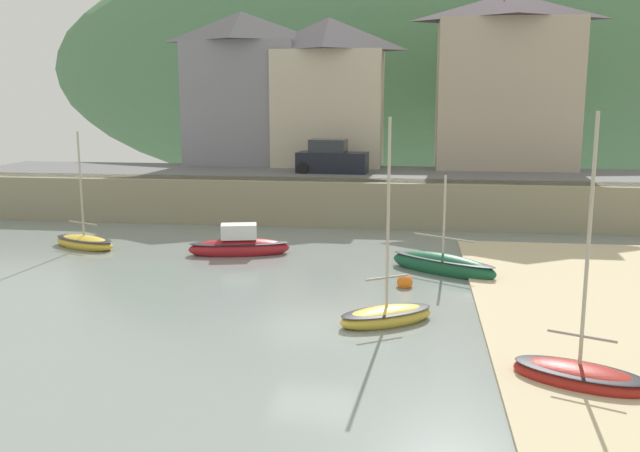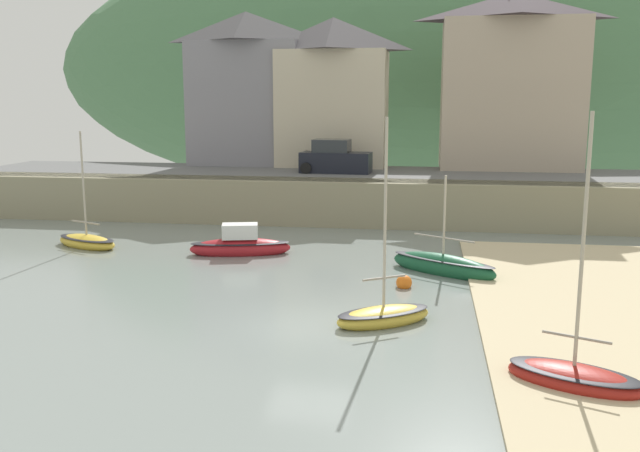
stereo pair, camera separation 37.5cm
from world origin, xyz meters
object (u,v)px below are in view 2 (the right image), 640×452
Objects in this scene: sailboat_tall_mast at (574,376)px; sailboat_nearest_shore at (383,315)px; parked_car_near_slipway at (335,159)px; sailboat_far_left at (240,246)px; church_with_spire at (504,48)px; waterfront_building_right at (511,81)px; mooring_buoy at (404,283)px; rowboat_small_beached at (443,266)px; waterfront_building_left at (247,88)px; dinghy_open_wooden at (87,241)px; waterfront_building_centre at (333,91)px.

sailboat_tall_mast reaches higher than sailboat_nearest_shore.
sailboat_far_left is at bearing -98.82° from parked_car_near_slipway.
church_with_spire is at bearing 111.80° from sailboat_tall_mast.
church_with_spire is 3.50× the size of parked_car_near_slipway.
waterfront_building_right is 2.52× the size of parked_car_near_slipway.
parked_car_near_slipway is (-10.22, -8.50, -6.80)m from church_with_spire.
rowboat_small_beached is at bearing 57.80° from mooring_buoy.
rowboat_small_beached is 6.69m from sailboat_nearest_shore.
sailboat_nearest_shore is (10.57, -24.57, -7.12)m from waterfront_building_left.
sailboat_far_left is at bearing 149.12° from mooring_buoy.
mooring_buoy is (14.63, -4.75, -0.08)m from dinghy_open_wooden.
waterfront_building_centre is at bearing 104.70° from mooring_buoy.
sailboat_tall_mast is 11.49× the size of mooring_buoy.
waterfront_building_right is (16.74, 0.00, 0.39)m from waterfront_building_left.
waterfront_building_centre is 17.55m from sailboat_far_left.
sailboat_tall_mast is 25.82m from parked_car_near_slipway.
waterfront_building_left is 5.70m from waterfront_building_centre.
sailboat_tall_mast reaches higher than dinghy_open_wooden.
waterfront_building_right is 2.42× the size of rowboat_small_beached.
waterfront_building_centre is 19.47m from dinghy_open_wooden.
rowboat_small_beached is (-2.82, 10.41, 0.05)m from sailboat_tall_mast.
waterfront_building_left is 17.58m from dinghy_open_wooden.
waterfront_building_right is 1.68× the size of sailboat_nearest_shore.
mooring_buoy is at bearing -69.79° from parked_car_near_slipway.
waterfront_building_left reaches higher than dinghy_open_wooden.
rowboat_small_beached is at bearing -27.40° from sailboat_far_left.
sailboat_nearest_shore is at bearing -74.33° from parked_car_near_slipway.
sailboat_tall_mast reaches higher than sailboat_far_left.
rowboat_small_beached is (8.68, -2.09, -0.06)m from sailboat_far_left.
sailboat_tall_mast is 1.50× the size of rowboat_small_beached.
sailboat_far_left is 0.72× the size of sailboat_nearest_shore.
waterfront_building_centre is 1.42× the size of sailboat_tall_mast.
sailboat_tall_mast is 6.19m from sailboat_nearest_shore.
waterfront_building_centre reaches higher than mooring_buoy.
sailboat_tall_mast is 22.86m from dinghy_open_wooden.
sailboat_far_left is 10.87m from sailboat_nearest_shore.
waterfront_building_right is at bearing 0.00° from waterfront_building_left.
parked_car_near_slipway is (-4.15, 20.07, 2.94)m from sailboat_nearest_shore.
waterfront_building_right reaches higher than waterfront_building_left.
church_with_spire is 25.71× the size of mooring_buoy.
dinghy_open_wooden is at bearing 162.02° from mooring_buoy.
rowboat_small_beached is at bearing 15.16° from dinghy_open_wooden.
sailboat_far_left is 1.08× the size of parked_car_near_slipway.
waterfront_building_centre is 16.28× the size of mooring_buoy.
waterfront_building_right is at bearing 27.55° from parked_car_near_slipway.
sailboat_tall_mast is 1.04× the size of sailboat_nearest_shore.
waterfront_building_right reaches higher than rowboat_small_beached.
sailboat_nearest_shore is (6.78, -8.50, -0.11)m from sailboat_far_left.
sailboat_nearest_shore reaches higher than parked_car_near_slipway.
waterfront_building_centre is 22.23m from mooring_buoy.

